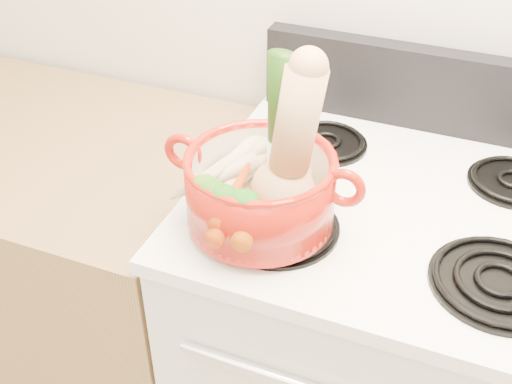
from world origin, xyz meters
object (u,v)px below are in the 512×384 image
at_px(stove_body, 373,369).
at_px(dutch_oven, 260,190).
at_px(squash, 284,143).
at_px(leek, 281,133).

bearing_deg(stove_body, dutch_oven, -142.98).
bearing_deg(squash, leek, 146.78).
bearing_deg(stove_body, squash, -137.06).
bearing_deg(stove_body, leek, -140.73).
height_order(dutch_oven, squash, squash).
bearing_deg(dutch_oven, stove_body, 36.70).
distance_m(squash, leek, 0.02).
bearing_deg(leek, squash, -34.17).
height_order(stove_body, dutch_oven, dutch_oven).
distance_m(dutch_oven, leek, 0.12).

